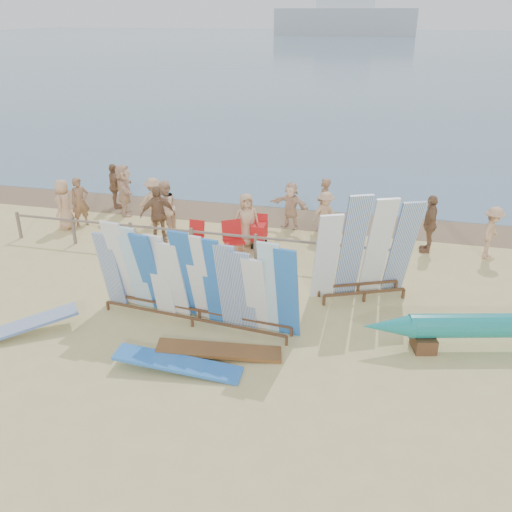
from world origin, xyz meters
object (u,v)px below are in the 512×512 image
(flat_board_d, at_px, (178,370))
(beachgoer_6, at_px, (246,220))
(beachgoer_extra_1, at_px, (114,186))
(beachgoer_11, at_px, (124,190))
(flat_board_e, at_px, (20,335))
(beachgoer_4, at_px, (158,215))
(flat_board_c, at_px, (219,356))
(beachgoer_extra_0, at_px, (492,233))
(main_surfboard_rack, at_px, (194,281))
(side_surfboard_rack, at_px, (366,251))
(beachgoer_1, at_px, (80,202))
(vendor_table, at_px, (275,302))
(outrigger_canoe, at_px, (502,327))
(beachgoer_2, at_px, (165,208))
(beachgoer_10, at_px, (430,224))
(beachgoer_0, at_px, (64,204))
(beachgoer_7, at_px, (323,204))
(beachgoer_5, at_px, (291,205))
(beachgoer_9, at_px, (325,214))
(beach_chair_right, at_px, (234,243))
(stroller, at_px, (259,234))
(beach_chair_left, at_px, (195,239))
(beachgoer_3, at_px, (154,201))

(flat_board_d, relative_size, beachgoer_6, 1.57)
(beachgoer_extra_1, distance_m, beachgoer_11, 0.90)
(flat_board_e, xyz_separation_m, beachgoer_4, (0.96, 5.95, 0.95))
(flat_board_c, xyz_separation_m, beachgoer_extra_0, (6.39, 6.88, 0.81))
(main_surfboard_rack, bearing_deg, side_surfboard_rack, 36.57)
(beachgoer_1, bearing_deg, vendor_table, -79.57)
(main_surfboard_rack, xyz_separation_m, beachgoer_4, (-2.82, 4.43, -0.18))
(flat_board_d, bearing_deg, outrigger_canoe, -72.32)
(beachgoer_2, distance_m, beachgoer_10, 8.47)
(flat_board_c, relative_size, beachgoer_0, 1.56)
(flat_board_e, distance_m, beachgoer_4, 6.10)
(vendor_table, distance_m, beachgoer_11, 9.04)
(beachgoer_2, distance_m, beachgoer_7, 5.34)
(flat_board_d, height_order, beachgoer_5, beachgoer_5)
(beachgoer_5, xyz_separation_m, beachgoer_7, (1.08, 0.23, 0.08))
(main_surfboard_rack, distance_m, beachgoer_5, 6.87)
(beachgoer_9, bearing_deg, vendor_table, -138.08)
(beach_chair_right, distance_m, beachgoer_4, 2.62)
(flat_board_d, distance_m, beachgoer_5, 8.74)
(flat_board_c, distance_m, beachgoer_10, 8.40)
(flat_board_c, height_order, beachgoer_0, beachgoer_0)
(stroller, height_order, beachgoer_6, beachgoer_6)
(stroller, height_order, beachgoer_extra_1, beachgoer_extra_1)
(outrigger_canoe, bearing_deg, beachgoer_1, 145.61)
(flat_board_d, bearing_deg, beachgoer_10, -37.08)
(flat_board_e, bearing_deg, flat_board_d, 45.66)
(beachgoer_4, relative_size, beachgoer_11, 1.01)
(beachgoer_9, xyz_separation_m, beachgoer_6, (-2.32, -1.37, 0.09))
(beachgoer_6, bearing_deg, outrigger_canoe, -60.67)
(vendor_table, height_order, beachgoer_6, beachgoer_6)
(vendor_table, relative_size, beachgoer_1, 0.70)
(beach_chair_left, xyz_separation_m, stroller, (1.99, 0.48, 0.17))
(stroller, bearing_deg, beachgoer_2, 173.97)
(flat_board_c, distance_m, beachgoer_extra_0, 9.42)
(beachgoer_3, relative_size, beachgoer_7, 0.95)
(outrigger_canoe, distance_m, beachgoer_4, 10.47)
(flat_board_c, distance_m, beachgoer_1, 9.56)
(flat_board_c, relative_size, beach_chair_right, 2.80)
(outrigger_canoe, relative_size, beachgoer_extra_1, 3.55)
(beach_chair_left, bearing_deg, beachgoer_0, 177.37)
(beach_chair_right, bearing_deg, side_surfboard_rack, -58.03)
(main_surfboard_rack, xyz_separation_m, beachgoer_2, (-2.89, 5.19, -0.20))
(side_surfboard_rack, relative_size, vendor_table, 2.44)
(beachgoer_10, bearing_deg, beach_chair_right, -75.42)
(outrigger_canoe, bearing_deg, beachgoer_0, 147.59)
(beachgoer_6, height_order, beachgoer_2, beachgoer_2)
(beachgoer_6, distance_m, beachgoer_5, 2.17)
(beachgoer_5, bearing_deg, beachgoer_11, -157.28)
(flat_board_d, relative_size, stroller, 2.72)
(beachgoer_extra_1, relative_size, beachgoer_2, 0.93)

